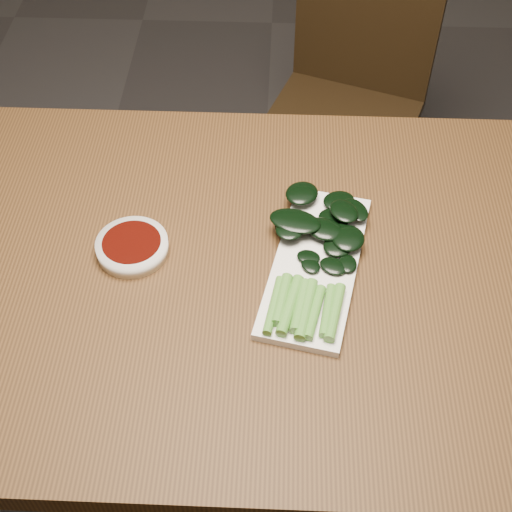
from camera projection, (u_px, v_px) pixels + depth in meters
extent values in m
plane|color=#302D2E|center=(250.00, 466.00, 1.73)|extent=(6.00, 6.00, 0.00)
cube|color=#4A2E15|center=(248.00, 274.00, 1.18)|extent=(1.40, 0.80, 0.04)
cube|color=black|center=(340.00, 125.00, 1.91)|extent=(0.48, 0.48, 0.04)
cylinder|color=black|center=(262.00, 208.00, 2.02)|extent=(0.04, 0.04, 0.41)
cylinder|color=black|center=(371.00, 239.00, 1.94)|extent=(0.04, 0.04, 0.41)
cylinder|color=black|center=(300.00, 140.00, 2.21)|extent=(0.04, 0.04, 0.41)
cylinder|color=black|center=(400.00, 166.00, 2.13)|extent=(0.04, 0.04, 0.41)
cube|color=black|center=(368.00, 12.00, 1.83)|extent=(0.37, 0.16, 0.44)
cylinder|color=white|center=(132.00, 247.00, 1.17)|extent=(0.12, 0.12, 0.02)
cylinder|color=#3D0A05|center=(131.00, 243.00, 1.16)|extent=(0.10, 0.10, 0.00)
cube|color=white|center=(316.00, 265.00, 1.15)|extent=(0.20, 0.35, 0.01)
cylinder|color=#579B35|center=(274.00, 305.00, 1.08)|extent=(0.03, 0.11, 0.01)
cylinder|color=#579B35|center=(282.00, 299.00, 1.09)|extent=(0.03, 0.10, 0.02)
cylinder|color=#579B35|center=(290.00, 305.00, 1.08)|extent=(0.04, 0.11, 0.02)
cylinder|color=#579B35|center=(301.00, 306.00, 1.08)|extent=(0.03, 0.10, 0.02)
cylinder|color=#579B35|center=(306.00, 309.00, 1.07)|extent=(0.04, 0.11, 0.02)
cylinder|color=#579B35|center=(315.00, 312.00, 1.07)|extent=(0.04, 0.10, 0.02)
cylinder|color=#579B35|center=(327.00, 310.00, 1.07)|extent=(0.03, 0.10, 0.01)
cylinder|color=#579B35|center=(335.00, 312.00, 1.07)|extent=(0.04, 0.10, 0.02)
ellipsoid|color=black|center=(336.00, 226.00, 1.19)|extent=(0.06, 0.06, 0.01)
ellipsoid|color=black|center=(346.00, 233.00, 1.17)|extent=(0.06, 0.06, 0.01)
ellipsoid|color=black|center=(344.00, 211.00, 1.19)|extent=(0.07, 0.07, 0.01)
ellipsoid|color=black|center=(302.00, 193.00, 1.23)|extent=(0.08, 0.08, 0.01)
ellipsoid|color=black|center=(339.00, 245.00, 1.16)|extent=(0.07, 0.07, 0.01)
ellipsoid|color=black|center=(347.00, 214.00, 1.21)|extent=(0.05, 0.05, 0.01)
ellipsoid|color=black|center=(290.00, 230.00, 1.17)|extent=(0.07, 0.07, 0.01)
ellipsoid|color=black|center=(290.00, 227.00, 1.18)|extent=(0.06, 0.07, 0.01)
ellipsoid|color=black|center=(355.00, 210.00, 1.21)|extent=(0.06, 0.07, 0.01)
ellipsoid|color=black|center=(333.00, 219.00, 1.20)|extent=(0.07, 0.07, 0.01)
ellipsoid|color=black|center=(295.00, 221.00, 1.18)|extent=(0.10, 0.08, 0.01)
ellipsoid|color=black|center=(348.00, 238.00, 1.16)|extent=(0.06, 0.07, 0.01)
ellipsoid|color=black|center=(324.00, 229.00, 1.18)|extent=(0.08, 0.07, 0.01)
ellipsoid|color=black|center=(339.00, 201.00, 1.23)|extent=(0.07, 0.06, 0.01)
ellipsoid|color=black|center=(309.00, 257.00, 1.15)|extent=(0.04, 0.04, 0.01)
ellipsoid|color=black|center=(333.00, 266.00, 1.13)|extent=(0.06, 0.05, 0.01)
ellipsoid|color=black|center=(310.00, 265.00, 1.14)|extent=(0.04, 0.05, 0.01)
ellipsoid|color=black|center=(348.00, 263.00, 1.14)|extent=(0.03, 0.04, 0.01)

